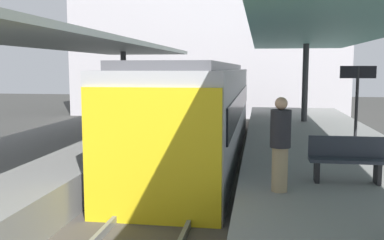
% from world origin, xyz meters
% --- Properties ---
extents(ground_plane, '(80.00, 80.00, 0.00)m').
position_xyz_m(ground_plane, '(0.00, 0.00, 0.00)').
color(ground_plane, '#383835').
extents(platform_left, '(4.40, 28.00, 1.00)m').
position_xyz_m(platform_left, '(-3.80, 0.00, 0.50)').
color(platform_left, gray).
rests_on(platform_left, ground_plane).
extents(platform_right, '(4.40, 28.00, 1.00)m').
position_xyz_m(platform_right, '(3.80, 0.00, 0.50)').
color(platform_right, gray).
rests_on(platform_right, ground_plane).
extents(track_ballast, '(3.20, 28.00, 0.20)m').
position_xyz_m(track_ballast, '(0.00, 0.00, 0.10)').
color(track_ballast, '#4C4742').
rests_on(track_ballast, ground_plane).
extents(rail_near_side, '(0.08, 28.00, 0.14)m').
position_xyz_m(rail_near_side, '(-0.72, 0.00, 0.27)').
color(rail_near_side, slate).
rests_on(rail_near_side, track_ballast).
extents(rail_far_side, '(0.08, 28.00, 0.14)m').
position_xyz_m(rail_far_side, '(0.72, 0.00, 0.27)').
color(rail_far_side, slate).
rests_on(rail_far_side, track_ballast).
extents(commuter_train, '(2.78, 13.68, 3.10)m').
position_xyz_m(commuter_train, '(0.00, 4.11, 1.73)').
color(commuter_train, '#ADADB2').
rests_on(commuter_train, track_ballast).
extents(canopy_left, '(4.18, 21.00, 3.02)m').
position_xyz_m(canopy_left, '(-3.80, 1.40, 3.90)').
color(canopy_left, '#333335').
rests_on(canopy_left, platform_left).
extents(canopy_right, '(4.18, 21.00, 3.28)m').
position_xyz_m(canopy_right, '(3.80, 1.40, 4.16)').
color(canopy_right, '#333335').
rests_on(canopy_right, platform_right).
extents(platform_bench, '(1.40, 0.41, 0.86)m').
position_xyz_m(platform_bench, '(3.63, -2.02, 1.46)').
color(platform_bench, black).
rests_on(platform_bench, platform_right).
extents(platform_sign, '(0.90, 0.08, 2.21)m').
position_xyz_m(platform_sign, '(4.50, 1.42, 2.62)').
color(platform_sign, '#262628').
rests_on(platform_sign, platform_right).
extents(passenger_near_bench, '(0.36, 0.36, 1.66)m').
position_xyz_m(passenger_near_bench, '(2.35, -2.86, 1.86)').
color(passenger_near_bench, '#998460').
rests_on(passenger_near_bench, platform_right).
extents(station_building_backdrop, '(18.00, 6.00, 11.00)m').
position_xyz_m(station_building_backdrop, '(-1.49, 20.00, 5.50)').
color(station_building_backdrop, '#B7B2B7').
rests_on(station_building_backdrop, ground_plane).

